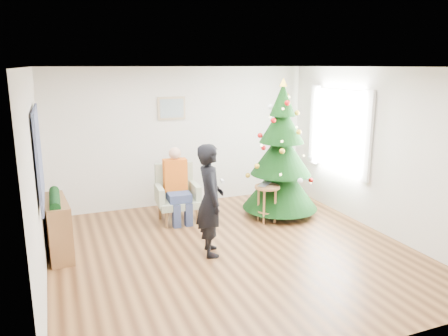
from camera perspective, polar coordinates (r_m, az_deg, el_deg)
name	(u,v)px	position (r m, az deg, el deg)	size (l,w,h in m)	color
floor	(233,251)	(6.42, 1.17, -10.84)	(5.00, 5.00, 0.00)	brown
ceiling	(234,67)	(5.86, 1.29, 13.06)	(5.00, 5.00, 0.00)	white
wall_back	(182,137)	(8.32, -5.49, 4.07)	(5.00, 5.00, 0.00)	silver
wall_front	(346,223)	(3.92, 15.70, -6.96)	(5.00, 5.00, 0.00)	silver
wall_left	(37,181)	(5.56, -23.26, -1.58)	(5.00, 5.00, 0.00)	silver
wall_right	(379,151)	(7.33, 19.56, 2.11)	(5.00, 5.00, 0.00)	silver
window_panel	(339,130)	(8.05, 14.85, 4.81)	(0.04, 1.30, 1.40)	white
curtains	(338,130)	(8.03, 14.68, 4.81)	(0.05, 1.75, 1.50)	white
christmas_tree	(281,155)	(7.72, 7.48, 1.70)	(1.34, 1.34, 2.42)	#3F2816
stool	(267,204)	(7.49, 5.61, -4.64)	(0.43, 0.43, 0.64)	brown
laptop	(267,185)	(7.40, 5.67, -2.24)	(0.35, 0.23, 0.03)	silver
armchair	(177,200)	(7.57, -6.15, -4.23)	(0.74, 0.68, 0.97)	#9BA686
seated_person	(177,185)	(7.44, -6.13, -2.18)	(0.41, 0.58, 1.28)	navy
standing_man	(210,200)	(6.09, -1.82, -4.20)	(0.58, 0.38, 1.59)	black
game_controller	(222,181)	(6.04, -0.23, -1.70)	(0.04, 0.13, 0.04)	white
console	(57,227)	(6.62, -20.94, -7.26)	(0.30, 1.00, 0.80)	brown
garland	(55,199)	(6.49, -21.25, -3.78)	(0.14, 0.14, 0.90)	black
tapestry	(39,155)	(5.80, -23.04, 1.55)	(0.03, 1.50, 1.15)	black
framed_picture	(172,108)	(8.17, -6.86, 7.75)	(0.52, 0.05, 0.42)	tan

